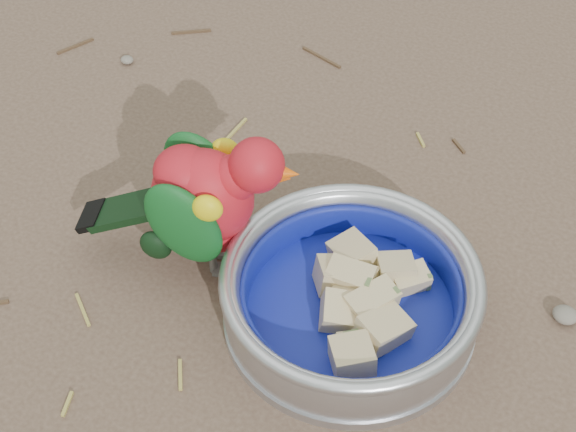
% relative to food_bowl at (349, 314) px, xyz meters
% --- Properties ---
extents(ground, '(60.00, 60.00, 0.00)m').
position_rel_food_bowl_xyz_m(ground, '(-0.09, 0.01, -0.01)').
color(ground, brown).
extents(food_bowl, '(0.22, 0.22, 0.02)m').
position_rel_food_bowl_xyz_m(food_bowl, '(0.00, 0.00, 0.00)').
color(food_bowl, '#B2B2BA').
rests_on(food_bowl, ground).
extents(bowl_wall, '(0.22, 0.22, 0.04)m').
position_rel_food_bowl_xyz_m(bowl_wall, '(0.00, 0.00, 0.03)').
color(bowl_wall, '#B2B2BA').
rests_on(bowl_wall, food_bowl).
extents(fruit_wedges, '(0.13, 0.13, 0.03)m').
position_rel_food_bowl_xyz_m(fruit_wedges, '(0.00, 0.00, 0.02)').
color(fruit_wedges, tan).
rests_on(fruit_wedges, food_bowl).
extents(lory_parrot, '(0.20, 0.14, 0.15)m').
position_rel_food_bowl_xyz_m(lory_parrot, '(-0.14, 0.01, 0.07)').
color(lory_parrot, '#B31520').
rests_on(lory_parrot, ground).
extents(ground_debris, '(0.90, 0.80, 0.01)m').
position_rel_food_bowl_xyz_m(ground_debris, '(-0.07, 0.01, -0.01)').
color(ground_debris, '#A79644').
rests_on(ground_debris, ground).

